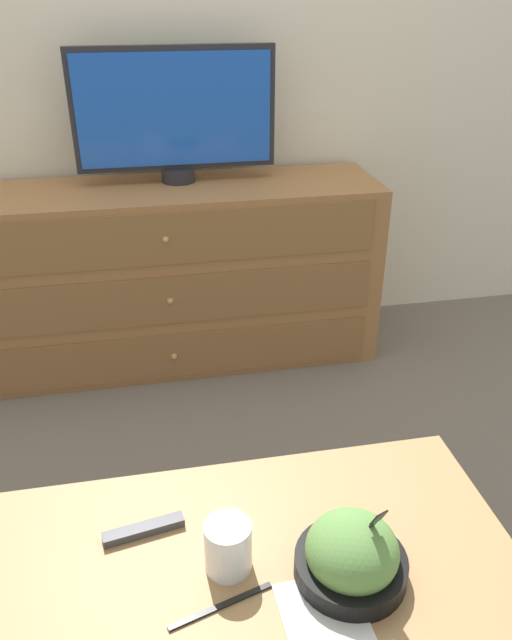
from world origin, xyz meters
The scene contains 10 objects.
ground_plane centered at (0.00, 0.00, 0.00)m, with size 12.00×12.00×0.00m, color #70665B.
wall_back centered at (0.00, 0.03, 1.30)m, with size 12.00×0.05×2.60m.
dresser centered at (-0.09, -0.25, 0.37)m, with size 1.69×0.46×0.73m.
tv centered at (-0.01, -0.18, 0.99)m, with size 0.75×0.13×0.49m.
coffee_table centered at (-0.05, -1.79, 0.42)m, with size 1.04×0.50×0.49m.
takeout_bowl centered at (0.14, -1.86, 0.54)m, with size 0.20×0.20×0.17m.
drink_cup centered at (-0.07, -1.80, 0.53)m, with size 0.09×0.09×0.10m.
napkin centered at (0.07, -1.93, 0.49)m, with size 0.15×0.15×0.00m.
knife centered at (-0.09, -1.89, 0.49)m, with size 0.18×0.06×0.01m.
remote_control centered at (-0.21, -1.70, 0.50)m, with size 0.16×0.05×0.02m.
Camera 1 is at (-0.16, -2.57, 1.42)m, focal length 35.00 mm.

